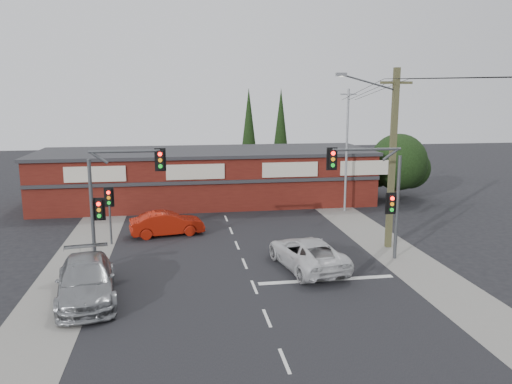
{
  "coord_description": "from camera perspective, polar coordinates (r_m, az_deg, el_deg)",
  "views": [
    {
      "loc": [
        -3.26,
        -22.89,
        8.54
      ],
      "look_at": [
        0.85,
        3.0,
        3.44
      ],
      "focal_mm": 35.0,
      "sensor_mm": 36.0,
      "label": 1
    }
  ],
  "objects": [
    {
      "name": "traffic_mast_right",
      "position": [
        26.36,
        13.72,
        0.66
      ],
      "size": [
        3.96,
        0.27,
        5.97
      ],
      "color": "#47494C",
      "rests_on": "ground"
    },
    {
      "name": "road_strip",
      "position": [
        29.35,
        -2.26,
        -5.9
      ],
      "size": [
        14.0,
        70.0,
        0.01
      ],
      "primitive_type": "cube",
      "color": "black",
      "rests_on": "ground"
    },
    {
      "name": "verge_left",
      "position": [
        29.64,
        -18.91,
        -6.33
      ],
      "size": [
        3.0,
        70.0,
        0.02
      ],
      "primitive_type": "cube",
      "color": "gray",
      "rests_on": "ground"
    },
    {
      "name": "stop_line",
      "position": [
        24.0,
        8.08,
        -9.91
      ],
      "size": [
        6.5,
        0.35,
        0.01
      ],
      "primitive_type": "cube",
      "color": "silver",
      "rests_on": "ground"
    },
    {
      "name": "red_sedan",
      "position": [
        31.37,
        -10.14,
        -3.56
      ],
      "size": [
        4.7,
        2.32,
        1.48
      ],
      "primitive_type": "imported",
      "rotation": [
        0.0,
        0.0,
        1.74
      ],
      "color": "#A3190A",
      "rests_on": "ground"
    },
    {
      "name": "steel_pole",
      "position": [
        37.19,
        10.32,
        4.91
      ],
      "size": [
        1.2,
        0.16,
        9.0
      ],
      "color": "gray",
      "rests_on": "ground"
    },
    {
      "name": "pedestal_signal",
      "position": [
        29.81,
        -16.42,
        -1.32
      ],
      "size": [
        0.55,
        0.27,
        3.38
      ],
      "color": "#47494C",
      "rests_on": "ground"
    },
    {
      "name": "lane_dashes",
      "position": [
        25.94,
        -1.31,
        -8.18
      ],
      "size": [
        0.12,
        40.37,
        0.01
      ],
      "color": "silver",
      "rests_on": "ground"
    },
    {
      "name": "white_suv",
      "position": [
        25.29,
        5.85,
        -6.94
      ],
      "size": [
        3.46,
        5.88,
        1.54
      ],
      "primitive_type": "imported",
      "rotation": [
        0.0,
        0.0,
        3.31
      ],
      "color": "silver",
      "rests_on": "ground"
    },
    {
      "name": "silver_suv",
      "position": [
        22.58,
        -18.84,
        -9.55
      ],
      "size": [
        3.21,
        6.07,
        1.68
      ],
      "primitive_type": "imported",
      "rotation": [
        0.0,
        0.0,
        0.15
      ],
      "color": "gray",
      "rests_on": "ground"
    },
    {
      "name": "conifer_far",
      "position": [
        50.05,
        2.85,
        7.49
      ],
      "size": [
        1.8,
        1.8,
        9.25
      ],
      "color": "#2D2116",
      "rests_on": "ground"
    },
    {
      "name": "power_lines",
      "position": [
        23.56,
        21.3,
        11.49
      ],
      "size": [
        2.01,
        29.0,
        1.22
      ],
      "color": "black",
      "rests_on": "ground"
    },
    {
      "name": "conifer_near",
      "position": [
        47.48,
        -0.82,
        7.32
      ],
      "size": [
        1.8,
        1.8,
        9.25
      ],
      "color": "#2D2116",
      "rests_on": "ground"
    },
    {
      "name": "verge_right",
      "position": [
        31.45,
        13.36,
        -5.03
      ],
      "size": [
        3.0,
        70.0,
        0.02
      ],
      "primitive_type": "cube",
      "color": "gray",
      "rests_on": "ground"
    },
    {
      "name": "tree_cluster",
      "position": [
        42.71,
        15.95,
        2.99
      ],
      "size": [
        5.9,
        5.1,
        5.5
      ],
      "color": "#2D2116",
      "rests_on": "ground"
    },
    {
      "name": "shop_building",
      "position": [
        40.46,
        -5.7,
        1.85
      ],
      "size": [
        27.3,
        8.4,
        4.22
      ],
      "color": "#4D140F",
      "rests_on": "ground"
    },
    {
      "name": "utility_pole",
      "position": [
        28.55,
        15.11,
        4.31
      ],
      "size": [
        4.38,
        0.59,
        10.0
      ],
      "color": "brown",
      "rests_on": "ground"
    },
    {
      "name": "ground",
      "position": [
        24.65,
        -0.87,
        -9.26
      ],
      "size": [
        120.0,
        120.0,
        0.0
      ],
      "primitive_type": "plane",
      "color": "black",
      "rests_on": "ground"
    },
    {
      "name": "traffic_mast_left",
      "position": [
        25.52,
        -15.99,
        0.17
      ],
      "size": [
        3.77,
        0.27,
        5.97
      ],
      "color": "#47494C",
      "rests_on": "ground"
    }
  ]
}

